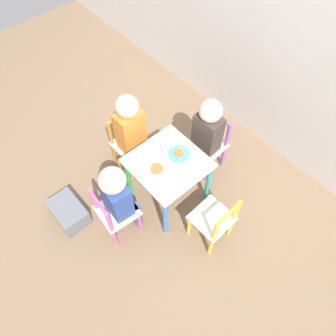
% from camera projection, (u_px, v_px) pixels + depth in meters
% --- Properties ---
extents(ground_plane, '(6.00, 6.00, 0.00)m').
position_uv_depth(ground_plane, '(168.00, 196.00, 2.66)').
color(ground_plane, '#7F664C').
extents(kids_table, '(0.49, 0.49, 0.48)m').
position_uv_depth(kids_table, '(168.00, 169.00, 2.33)').
color(kids_table, silver).
rests_on(kids_table, ground_plane).
extents(chair_pink, '(0.28, 0.28, 0.51)m').
position_uv_depth(chair_pink, '(115.00, 213.00, 2.30)').
color(chair_pink, silver).
rests_on(chair_pink, ground_plane).
extents(chair_purple, '(0.28, 0.28, 0.51)m').
position_uv_depth(chair_purple, '(209.00, 145.00, 2.63)').
color(chair_purple, silver).
rests_on(chair_purple, ground_plane).
extents(chair_orange, '(0.26, 0.26, 0.51)m').
position_uv_depth(chair_orange, '(129.00, 143.00, 2.64)').
color(chair_orange, silver).
rests_on(chair_orange, ground_plane).
extents(chair_yellow, '(0.27, 0.27, 0.51)m').
position_uv_depth(chair_yellow, '(214.00, 221.00, 2.26)').
color(chair_yellow, silver).
rests_on(chair_yellow, ground_plane).
extents(child_front, '(0.21, 0.23, 0.73)m').
position_uv_depth(child_front, '(118.00, 195.00, 2.15)').
color(child_front, '#4C608E').
rests_on(child_front, ground_plane).
extents(child_back, '(0.21, 0.22, 0.76)m').
position_uv_depth(child_back, '(206.00, 132.00, 2.44)').
color(child_back, '#7A6B5B').
rests_on(child_back, ground_plane).
extents(child_left, '(0.22, 0.20, 0.79)m').
position_uv_depth(child_left, '(131.00, 129.00, 2.43)').
color(child_left, '#38383D').
rests_on(child_left, ground_plane).
extents(plate_front, '(0.19, 0.19, 0.03)m').
position_uv_depth(plate_front, '(157.00, 170.00, 2.22)').
color(plate_front, white).
rests_on(plate_front, kids_table).
extents(plate_back, '(0.15, 0.15, 0.03)m').
position_uv_depth(plate_back, '(179.00, 154.00, 2.29)').
color(plate_back, '#4C9EE0').
rests_on(plate_back, kids_table).
extents(storage_bin, '(0.31, 0.21, 0.15)m').
position_uv_depth(storage_bin, '(69.00, 212.00, 2.49)').
color(storage_bin, slate).
rests_on(storage_bin, ground_plane).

